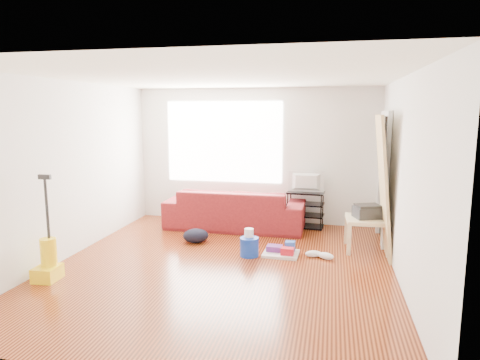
% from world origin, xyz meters
% --- Properties ---
extents(room, '(4.51, 5.01, 2.51)m').
position_xyz_m(room, '(0.07, 0.15, 1.25)').
color(room, '#411508').
rests_on(room, ground).
extents(sofa, '(2.45, 0.96, 0.72)m').
position_xyz_m(sofa, '(-0.26, 1.95, 0.00)').
color(sofa, '#5A1117').
rests_on(sofa, ground).
extents(tv_stand, '(0.68, 0.42, 0.65)m').
position_xyz_m(tv_stand, '(0.97, 2.22, 0.33)').
color(tv_stand, black).
rests_on(tv_stand, ground).
extents(tv, '(0.63, 0.08, 0.36)m').
position_xyz_m(tv, '(0.97, 2.22, 0.83)').
color(tv, black).
rests_on(tv, tv_stand).
extents(side_table, '(0.64, 0.64, 0.50)m').
position_xyz_m(side_table, '(1.95, 1.14, 0.42)').
color(side_table, beige).
rests_on(side_table, ground).
extents(printer, '(0.46, 0.41, 0.20)m').
position_xyz_m(printer, '(1.95, 1.14, 0.60)').
color(printer, '#272728').
rests_on(printer, side_table).
extents(bucket, '(0.28, 0.28, 0.27)m').
position_xyz_m(bucket, '(0.28, 0.50, 0.00)').
color(bucket, '#1033A6').
rests_on(bucket, ground).
extents(toilet_paper, '(0.13, 0.13, 0.12)m').
position_xyz_m(toilet_paper, '(0.26, 0.54, 0.20)').
color(toilet_paper, white).
rests_on(toilet_paper, bucket).
extents(cleaning_tray, '(0.52, 0.43, 0.18)m').
position_xyz_m(cleaning_tray, '(0.73, 0.65, 0.06)').
color(cleaning_tray, silver).
rests_on(cleaning_tray, ground).
extents(backpack, '(0.49, 0.45, 0.22)m').
position_xyz_m(backpack, '(-0.68, 0.96, 0.00)').
color(backpack, black).
rests_on(backpack, ground).
extents(sneakers, '(0.44, 0.22, 0.10)m').
position_xyz_m(sneakers, '(1.27, 0.62, 0.05)').
color(sneakers, white).
rests_on(sneakers, ground).
extents(vacuum, '(0.29, 0.33, 1.31)m').
position_xyz_m(vacuum, '(-2.00, -0.88, 0.24)').
color(vacuum, yellow).
rests_on(vacuum, ground).
extents(door_panel, '(0.25, 0.81, 2.03)m').
position_xyz_m(door_panel, '(2.13, 0.93, 0.00)').
color(door_panel, tan).
rests_on(door_panel, ground).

